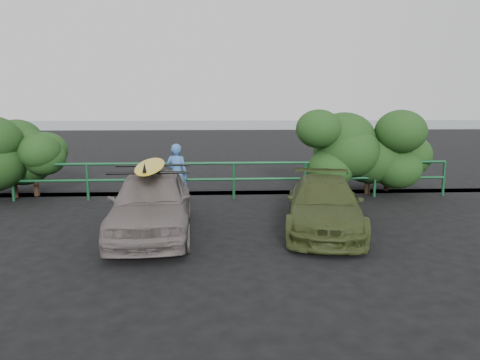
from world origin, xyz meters
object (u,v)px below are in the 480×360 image
object	(u,v)px
man	(177,174)
surfboard	(150,166)
olive_vehicle	(324,204)
sedan	(152,202)
guardrail	(198,181)

from	to	relation	value
man	surfboard	distance (m)	2.76
olive_vehicle	surfboard	bearing A→B (deg)	-166.82
surfboard	olive_vehicle	bearing A→B (deg)	-1.52
olive_vehicle	man	size ratio (longest dim) A/B	2.31
man	sedan	bearing A→B (deg)	101.72
sedan	olive_vehicle	size ratio (longest dim) A/B	1.04
surfboard	sedan	bearing A→B (deg)	86.61
man	surfboard	size ratio (longest dim) A/B	0.62
guardrail	olive_vehicle	world-z (taller)	olive_vehicle
guardrail	olive_vehicle	xyz separation A→B (m)	(2.75, -3.13, 0.02)
sedan	olive_vehicle	distance (m)	3.53
guardrail	man	size ratio (longest dim) A/B	8.77
sedan	surfboard	bearing A→B (deg)	-93.39
guardrail	olive_vehicle	size ratio (longest dim) A/B	3.79
guardrail	man	bearing A→B (deg)	-132.33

